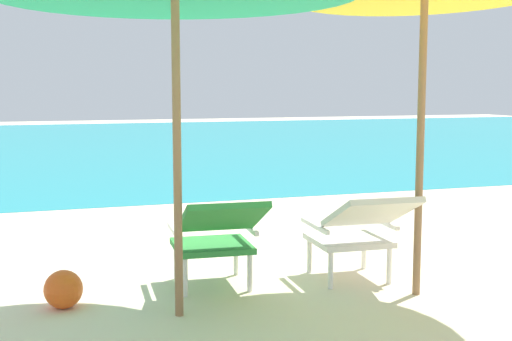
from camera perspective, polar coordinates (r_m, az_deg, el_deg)
ground_plane at (r=8.67m, az=-7.56°, el=-2.18°), size 40.00×40.00×0.00m
ocean_band at (r=16.99m, az=-13.07°, el=2.21°), size 40.00×18.00×0.01m
lounge_chair_left at (r=4.59m, az=-3.31°, el=-5.26°), size 0.60×0.91×0.68m
lounge_chair_right at (r=4.80m, az=8.56°, el=-4.76°), size 0.58×0.90×0.68m
beach_ball at (r=4.49m, az=-15.75°, el=-9.50°), size 0.24×0.24×0.24m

